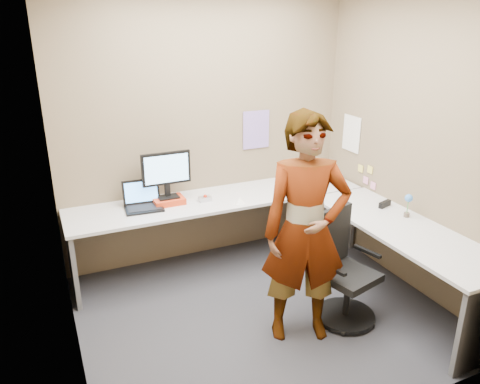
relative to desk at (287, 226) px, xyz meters
name	(u,v)px	position (x,y,z in m)	size (l,w,h in m)	color
ground	(262,313)	(-0.44, -0.39, -0.59)	(3.00, 3.00, 0.00)	#29292E
wall_back	(207,130)	(-0.44, 0.91, 0.76)	(3.00, 3.00, 0.00)	brown
wall_right	(415,144)	(1.06, -0.39, 0.76)	(2.70, 2.70, 0.00)	brown
wall_left	(58,192)	(-1.94, -0.39, 0.76)	(2.70, 2.70, 0.00)	brown
desk	(287,226)	(0.00, 0.00, 0.00)	(2.98, 2.58, 0.73)	beige
paper_ream	(169,200)	(-0.94, 0.64, 0.17)	(0.29, 0.21, 0.06)	red
monitor	(166,171)	(-0.94, 0.66, 0.46)	(0.47, 0.14, 0.44)	black
laptop	(143,201)	(-1.19, 0.64, 0.20)	(0.37, 0.31, 0.25)	black
trackball_mouse	(205,199)	(-0.60, 0.56, 0.17)	(0.12, 0.08, 0.07)	#B7B7BC
origami	(240,200)	(-0.31, 0.37, 0.17)	(0.10, 0.10, 0.06)	white
stapler	(385,204)	(0.90, -0.27, 0.17)	(0.15, 0.04, 0.06)	black
flower	(408,202)	(0.91, -0.54, 0.28)	(0.07, 0.07, 0.22)	brown
calendar_purple	(256,130)	(0.11, 0.90, 0.71)	(0.30, 0.01, 0.40)	#846BB7
calendar_white	(352,134)	(1.05, 0.51, 0.66)	(0.01, 0.28, 0.38)	white
sticky_note_a	(370,170)	(1.05, 0.16, 0.36)	(0.01, 0.07, 0.07)	#F2E059
sticky_note_b	(366,180)	(1.05, 0.21, 0.23)	(0.01, 0.07, 0.07)	pink
sticky_note_c	(373,186)	(1.05, 0.09, 0.21)	(0.01, 0.07, 0.07)	pink
sticky_note_d	(361,168)	(1.05, 0.31, 0.33)	(0.01, 0.07, 0.07)	#F2E059
office_chair	(343,277)	(0.15, -0.70, -0.20)	(0.53, 0.51, 0.94)	black
person	(306,231)	(-0.27, -0.74, 0.32)	(0.66, 0.43, 1.81)	#999399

